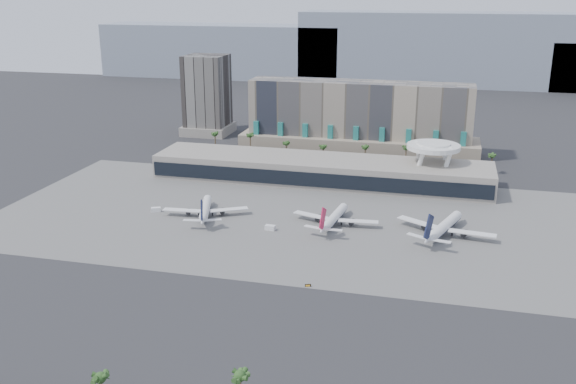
% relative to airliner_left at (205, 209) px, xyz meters
% --- Properties ---
extents(ground, '(900.00, 900.00, 0.00)m').
position_rel_airliner_left_xyz_m(ground, '(38.03, -46.77, -3.33)').
color(ground, '#232326').
rests_on(ground, ground).
extents(apron_pad, '(260.00, 130.00, 0.06)m').
position_rel_airliner_left_xyz_m(apron_pad, '(38.03, 8.23, -3.30)').
color(apron_pad, '#5B5B59').
rests_on(apron_pad, ground).
extents(mountain_ridge, '(680.00, 60.00, 70.00)m').
position_rel_airliner_left_xyz_m(mountain_ridge, '(65.90, 423.23, 26.56)').
color(mountain_ridge, gray).
rests_on(mountain_ridge, ground).
extents(hotel, '(140.00, 30.00, 42.00)m').
position_rel_airliner_left_xyz_m(hotel, '(48.03, 127.65, 13.48)').
color(hotel, '#A0917B').
rests_on(hotel, ground).
extents(office_tower, '(30.00, 30.00, 52.00)m').
position_rel_airliner_left_xyz_m(office_tower, '(-56.97, 153.23, 19.61)').
color(office_tower, black).
rests_on(office_tower, ground).
extents(terminal, '(170.00, 32.50, 14.50)m').
position_rel_airliner_left_xyz_m(terminal, '(38.03, 63.07, 3.18)').
color(terminal, gray).
rests_on(terminal, ground).
extents(saucer_structure, '(26.00, 26.00, 21.89)m').
position_rel_airliner_left_xyz_m(saucer_structure, '(93.03, 69.23, 15.12)').
color(saucer_structure, white).
rests_on(saucer_structure, ground).
extents(palm_row, '(157.80, 2.80, 13.10)m').
position_rel_airliner_left_xyz_m(palm_row, '(45.03, 98.23, 7.16)').
color(palm_row, brown).
rests_on(palm_row, ground).
extents(airliner_left, '(35.91, 37.20, 13.21)m').
position_rel_airliner_left_xyz_m(airliner_left, '(0.00, 0.00, 0.00)').
color(airliner_left, white).
rests_on(airliner_left, ground).
extents(airliner_centre, '(36.85, 38.12, 13.18)m').
position_rel_airliner_left_xyz_m(airliner_centre, '(55.92, 3.31, -0.01)').
color(airliner_centre, white).
rests_on(airliner_centre, ground).
extents(airliner_right, '(39.44, 40.79, 14.61)m').
position_rel_airliner_left_xyz_m(airliner_right, '(100.47, 2.63, 0.35)').
color(airliner_right, white).
rests_on(airliner_right, ground).
extents(service_vehicle_a, '(4.59, 3.51, 2.02)m').
position_rel_airliner_left_xyz_m(service_vehicle_a, '(-23.37, 0.11, -2.32)').
color(service_vehicle_a, white).
rests_on(service_vehicle_a, ground).
extents(service_vehicle_b, '(4.21, 2.66, 2.06)m').
position_rel_airliner_left_xyz_m(service_vehicle_b, '(31.58, -8.87, -2.30)').
color(service_vehicle_b, silver).
rests_on(service_vehicle_b, ground).
extents(taxiway_sign, '(2.05, 0.93, 0.94)m').
position_rel_airliner_left_xyz_m(taxiway_sign, '(57.71, -55.61, -2.87)').
color(taxiway_sign, black).
rests_on(taxiway_sign, ground).
extents(near_palm_a, '(6.00, 6.00, 9.75)m').
position_rel_airliner_left_xyz_m(near_palm_a, '(24.44, -130.09, 3.63)').
color(near_palm_a, brown).
rests_on(near_palm_a, ground).
extents(near_palm_b, '(6.00, 6.00, 12.31)m').
position_rel_airliner_left_xyz_m(near_palm_b, '(57.01, -125.08, 6.13)').
color(near_palm_b, brown).
rests_on(near_palm_b, ground).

